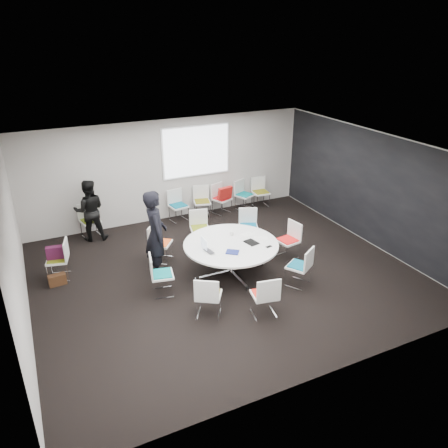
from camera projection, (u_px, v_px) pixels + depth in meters
name	position (u px, v px, depth m)	size (l,w,h in m)	color
room_shell	(228.00, 215.00, 9.18)	(8.08, 7.08, 2.88)	black
conference_table	(231.00, 252.00, 9.53)	(2.07, 2.07, 0.73)	silver
projection_screen	(196.00, 151.00, 12.12)	(1.90, 0.03, 1.35)	white
chair_ring_a	(288.00, 247.00, 10.28)	(0.52, 0.53, 0.88)	silver
chair_ring_b	(248.00, 233.00, 10.98)	(0.60, 0.59, 0.88)	silver
chair_ring_c	(200.00, 235.00, 10.88)	(0.55, 0.54, 0.88)	silver
chair_ring_d	(161.00, 250.00, 10.15)	(0.64, 0.64, 0.88)	silver
chair_ring_e	(162.00, 282.00, 8.87)	(0.53, 0.54, 0.88)	silver
chair_ring_f	(209.00, 303.00, 8.19)	(0.63, 0.63, 0.88)	silver
chair_ring_g	(264.00, 303.00, 8.20)	(0.53, 0.53, 0.88)	silver
chair_ring_h	(299.00, 273.00, 9.18)	(0.63, 0.62, 0.88)	silver
chair_back_a	(179.00, 211.00, 12.25)	(0.53, 0.52, 0.88)	silver
chair_back_b	(202.00, 207.00, 12.53)	(0.56, 0.55, 0.88)	silver
chair_back_c	(222.00, 204.00, 12.75)	(0.60, 0.59, 0.88)	silver
chair_back_d	(244.00, 200.00, 13.03)	(0.60, 0.60, 0.88)	silver
chair_back_e	(260.00, 198.00, 13.24)	(0.50, 0.49, 0.88)	silver
chair_spare_left	(59.00, 266.00, 9.44)	(0.55, 0.55, 0.88)	silver
chair_person_back	(91.00, 227.00, 11.31)	(0.54, 0.53, 0.88)	silver
person_main	(156.00, 234.00, 9.26)	(0.72, 0.47, 1.97)	black
person_back	(90.00, 210.00, 10.96)	(0.78, 0.60, 1.60)	black
laptop	(211.00, 251.00, 9.11)	(0.30, 0.19, 0.02)	#333338
laptop_lid	(204.00, 243.00, 9.16)	(0.30, 0.02, 0.22)	silver
notebook_black	(251.00, 242.00, 9.47)	(0.22, 0.30, 0.02)	black
tablet_folio	(232.00, 252.00, 9.06)	(0.26, 0.20, 0.03)	navy
papers_right	(247.00, 234.00, 9.85)	(0.30, 0.21, 0.00)	white
papers_front	(261.00, 238.00, 9.67)	(0.30, 0.21, 0.00)	white
cup	(232.00, 233.00, 9.79)	(0.08, 0.08, 0.09)	white
phone	(269.00, 247.00, 9.30)	(0.14, 0.07, 0.01)	black
maroon_bag	(56.00, 252.00, 9.30)	(0.40, 0.14, 0.28)	#42112D
brown_bag	(57.00, 280.00, 9.24)	(0.36, 0.16, 0.24)	#402514
red_jacket	(225.00, 193.00, 12.39)	(0.44, 0.10, 0.35)	#A81814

